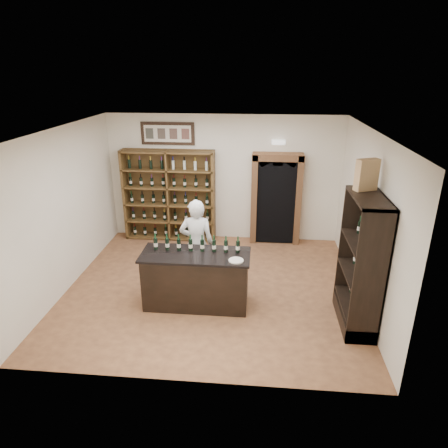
# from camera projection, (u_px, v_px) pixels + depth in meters

# --- Properties ---
(floor) EXTENTS (5.50, 5.50, 0.00)m
(floor) POSITION_uv_depth(u_px,v_px,m) (212.00, 287.00, 7.74)
(floor) COLOR #9A633D
(floor) RESTS_ON ground
(ceiling) EXTENTS (5.50, 5.50, 0.00)m
(ceiling) POSITION_uv_depth(u_px,v_px,m) (210.00, 130.00, 6.64)
(ceiling) COLOR white
(ceiling) RESTS_ON wall_back
(wall_back) EXTENTS (5.50, 0.04, 3.00)m
(wall_back) POSITION_uv_depth(u_px,v_px,m) (224.00, 179.00, 9.50)
(wall_back) COLOR white
(wall_back) RESTS_ON ground
(wall_left) EXTENTS (0.04, 5.00, 3.00)m
(wall_left) POSITION_uv_depth(u_px,v_px,m) (65.00, 210.00, 7.43)
(wall_left) COLOR white
(wall_left) RESTS_ON ground
(wall_right) EXTENTS (0.04, 5.00, 3.00)m
(wall_right) POSITION_uv_depth(u_px,v_px,m) (367.00, 220.00, 6.95)
(wall_right) COLOR white
(wall_right) RESTS_ON ground
(wine_shelf) EXTENTS (2.20, 0.38, 2.20)m
(wine_shelf) POSITION_uv_depth(u_px,v_px,m) (170.00, 195.00, 9.61)
(wine_shelf) COLOR brown
(wine_shelf) RESTS_ON ground
(framed_picture) EXTENTS (1.25, 0.04, 0.52)m
(framed_picture) POSITION_uv_depth(u_px,v_px,m) (168.00, 134.00, 9.20)
(framed_picture) COLOR black
(framed_picture) RESTS_ON wall_back
(arched_doorway) EXTENTS (1.17, 0.35, 2.17)m
(arched_doorway) POSITION_uv_depth(u_px,v_px,m) (276.00, 197.00, 9.37)
(arched_doorway) COLOR black
(arched_doorway) RESTS_ON ground
(emergency_light) EXTENTS (0.30, 0.10, 0.10)m
(emergency_light) POSITION_uv_depth(u_px,v_px,m) (279.00, 142.00, 8.99)
(emergency_light) COLOR white
(emergency_light) RESTS_ON wall_back
(tasting_counter) EXTENTS (1.88, 0.78, 1.00)m
(tasting_counter) POSITION_uv_depth(u_px,v_px,m) (196.00, 280.00, 7.02)
(tasting_counter) COLOR black
(tasting_counter) RESTS_ON ground
(counter_bottle_0) EXTENTS (0.07, 0.07, 0.30)m
(counter_bottle_0) POSITION_uv_depth(u_px,v_px,m) (156.00, 244.00, 6.97)
(counter_bottle_0) COLOR black
(counter_bottle_0) RESTS_ON tasting_counter
(counter_bottle_1) EXTENTS (0.07, 0.07, 0.30)m
(counter_bottle_1) POSITION_uv_depth(u_px,v_px,m) (167.00, 244.00, 6.95)
(counter_bottle_1) COLOR black
(counter_bottle_1) RESTS_ON tasting_counter
(counter_bottle_2) EXTENTS (0.07, 0.07, 0.30)m
(counter_bottle_2) POSITION_uv_depth(u_px,v_px,m) (179.00, 244.00, 6.93)
(counter_bottle_2) COLOR black
(counter_bottle_2) RESTS_ON tasting_counter
(counter_bottle_3) EXTENTS (0.07, 0.07, 0.30)m
(counter_bottle_3) POSITION_uv_depth(u_px,v_px,m) (191.00, 245.00, 6.91)
(counter_bottle_3) COLOR black
(counter_bottle_3) RESTS_ON tasting_counter
(counter_bottle_4) EXTENTS (0.07, 0.07, 0.30)m
(counter_bottle_4) POSITION_uv_depth(u_px,v_px,m) (202.00, 245.00, 6.90)
(counter_bottle_4) COLOR black
(counter_bottle_4) RESTS_ON tasting_counter
(counter_bottle_5) EXTENTS (0.07, 0.07, 0.30)m
(counter_bottle_5) POSITION_uv_depth(u_px,v_px,m) (214.00, 246.00, 6.88)
(counter_bottle_5) COLOR black
(counter_bottle_5) RESTS_ON tasting_counter
(counter_bottle_6) EXTENTS (0.07, 0.07, 0.30)m
(counter_bottle_6) POSITION_uv_depth(u_px,v_px,m) (226.00, 246.00, 6.86)
(counter_bottle_6) COLOR black
(counter_bottle_6) RESTS_ON tasting_counter
(counter_bottle_7) EXTENTS (0.07, 0.07, 0.30)m
(counter_bottle_7) POSITION_uv_depth(u_px,v_px,m) (238.00, 247.00, 6.84)
(counter_bottle_7) COLOR black
(counter_bottle_7) RESTS_ON tasting_counter
(side_cabinet) EXTENTS (0.48, 1.20, 2.20)m
(side_cabinet) POSITION_uv_depth(u_px,v_px,m) (360.00, 282.00, 6.41)
(side_cabinet) COLOR black
(side_cabinet) RESTS_ON ground
(shopkeeper) EXTENTS (0.67, 0.46, 1.76)m
(shopkeeper) POSITION_uv_depth(u_px,v_px,m) (197.00, 244.00, 7.50)
(shopkeeper) COLOR silver
(shopkeeper) RESTS_ON ground
(plate) EXTENTS (0.25, 0.25, 0.02)m
(plate) POSITION_uv_depth(u_px,v_px,m) (236.00, 260.00, 6.58)
(plate) COLOR beige
(plate) RESTS_ON tasting_counter
(wine_crate) EXTENTS (0.38, 0.27, 0.49)m
(wine_crate) POSITION_uv_depth(u_px,v_px,m) (367.00, 175.00, 6.10)
(wine_crate) COLOR tan
(wine_crate) RESTS_ON side_cabinet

